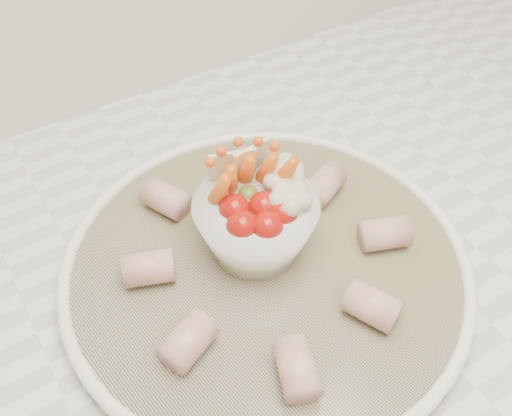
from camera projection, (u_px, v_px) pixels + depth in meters
kitchen_counter at (291, 412)px, 0.92m from camera, size 2.04×0.62×0.92m
serving_platter at (266, 264)px, 0.53m from camera, size 0.43×0.43×0.02m
veggie_bowl at (258, 217)px, 0.52m from camera, size 0.11×0.11×0.10m
cured_meat_rolls at (265, 251)px, 0.52m from camera, size 0.26×0.28×0.03m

